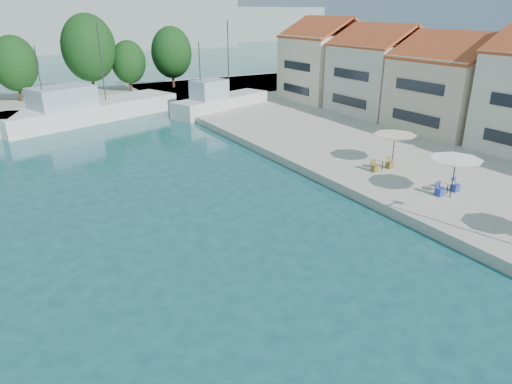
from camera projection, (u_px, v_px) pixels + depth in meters
quay_right at (459, 142)px, 39.20m from camera, size 32.00×92.00×0.60m
quay_far at (30, 105)px, 54.65m from camera, size 90.00×16.00×0.60m
hill_east at (137, 25)px, 165.58m from camera, size 140.00×40.00×12.00m
building_04 at (453, 80)px, 40.79m from camera, size 9.00×8.80×9.20m
building_05 at (380, 67)px, 47.90m from camera, size 8.40×8.80×9.70m
building_06 at (326, 58)px, 55.01m from camera, size 9.00×8.80×10.20m
trawler_03 at (86, 110)px, 47.89m from camera, size 19.86×11.04×10.20m
trawler_04 at (220, 103)px, 51.58m from camera, size 12.85×7.14×10.20m
tree_05 at (14, 64)px, 53.55m from camera, size 5.17×5.17×7.66m
tree_06 at (89, 48)px, 58.21m from camera, size 6.75×6.75×10.00m
tree_07 at (129, 62)px, 60.61m from camera, size 4.50×4.50×6.66m
tree_08 at (172, 52)px, 63.50m from camera, size 5.60×5.60×8.29m
umbrella_white at (456, 163)px, 26.02m from camera, size 2.95×2.95×2.38m
umbrella_cream at (395, 138)px, 31.75m from camera, size 2.98×2.98×2.22m
cafe_table_02 at (447, 189)px, 27.29m from camera, size 1.82×0.70×0.76m
cafe_table_03 at (382, 166)px, 31.34m from camera, size 1.82×0.70×0.76m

